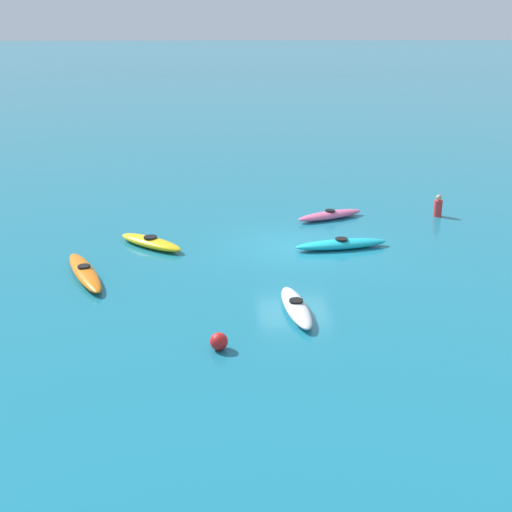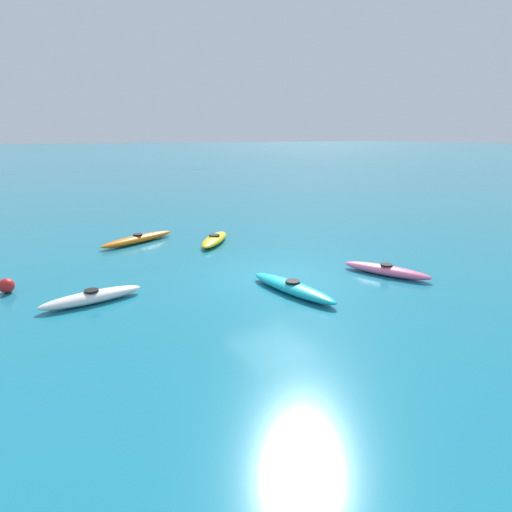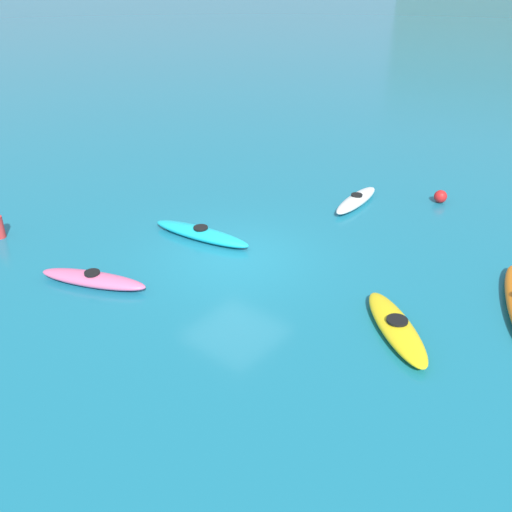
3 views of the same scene
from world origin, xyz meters
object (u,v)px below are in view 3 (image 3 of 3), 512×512
kayak_pink (93,279)px  kayak_yellow (396,327)px  kayak_cyan (201,233)px  buoy_red (440,196)px  kayak_white (356,200)px

kayak_pink → kayak_yellow: bearing=23.1°
kayak_yellow → kayak_pink: (-6.73, -2.88, -0.00)m
kayak_cyan → kayak_yellow: bearing=-6.0°
kayak_yellow → buoy_red: 7.97m
kayak_white → kayak_yellow: same height
kayak_white → buoy_red: bearing=43.0°
kayak_white → buoy_red: 2.84m
kayak_white → buoy_red: (2.07, 1.93, 0.05)m
kayak_cyan → kayak_white: bearing=66.4°
kayak_cyan → kayak_pink: (-0.25, -3.55, 0.00)m
kayak_white → kayak_yellow: 7.15m
kayak_pink → buoy_red: buoy_red is taller
kayak_pink → kayak_cyan: bearing=85.9°
kayak_white → kayak_yellow: size_ratio=1.07×
buoy_red → kayak_white: bearing=-137.0°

